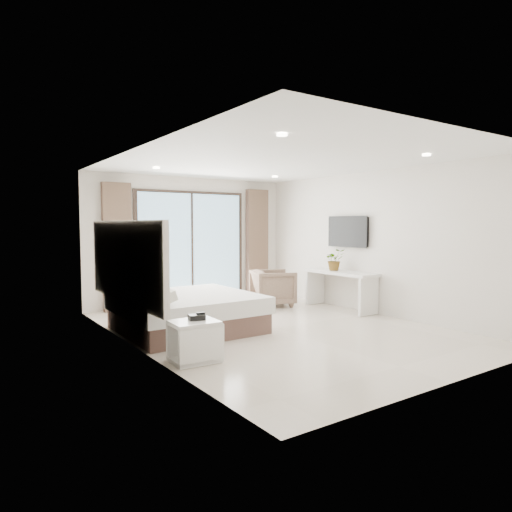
{
  "coord_description": "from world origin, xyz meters",
  "views": [
    {
      "loc": [
        -4.42,
        -5.84,
        1.7
      ],
      "look_at": [
        -0.14,
        0.4,
        1.17
      ],
      "focal_mm": 32.0,
      "sensor_mm": 36.0,
      "label": 1
    }
  ],
  "objects_px": {
    "bed": "(186,312)",
    "nightstand": "(194,341)",
    "console_desk": "(340,281)",
    "armchair": "(273,286)"
  },
  "relations": [
    {
      "from": "bed",
      "to": "nightstand",
      "type": "xyz_separation_m",
      "value": [
        -0.65,
        -1.56,
        -0.05
      ]
    },
    {
      "from": "bed",
      "to": "console_desk",
      "type": "distance_m",
      "value": 3.33
    },
    {
      "from": "console_desk",
      "to": "armchair",
      "type": "bearing_deg",
      "value": 127.53
    },
    {
      "from": "bed",
      "to": "console_desk",
      "type": "xyz_separation_m",
      "value": [
        3.32,
        -0.09,
        0.26
      ]
    },
    {
      "from": "bed",
      "to": "nightstand",
      "type": "distance_m",
      "value": 1.69
    },
    {
      "from": "console_desk",
      "to": "bed",
      "type": "bearing_deg",
      "value": 178.45
    },
    {
      "from": "nightstand",
      "to": "console_desk",
      "type": "height_order",
      "value": "console_desk"
    },
    {
      "from": "nightstand",
      "to": "console_desk",
      "type": "bearing_deg",
      "value": 23.53
    },
    {
      "from": "bed",
      "to": "armchair",
      "type": "relative_size",
      "value": 2.49
    },
    {
      "from": "nightstand",
      "to": "console_desk",
      "type": "distance_m",
      "value": 4.24
    }
  ]
}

